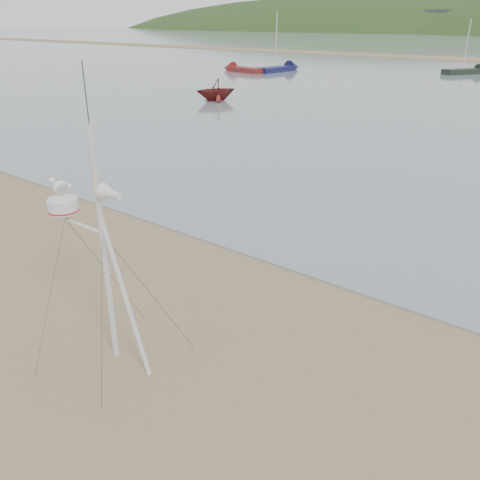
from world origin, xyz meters
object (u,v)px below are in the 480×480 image
Objects in this scene: mast_rig at (105,296)px; dinghy_red_far at (237,69)px; boat_red at (216,80)px; sailboat_dark_mid at (473,71)px; sailboat_blue_near at (285,68)px.

mast_rig reaches higher than dinghy_red_far.
boat_red is 30.38m from sailboat_dark_mid.
sailboat_blue_near is (-8.16, 20.25, -1.06)m from boat_red.
sailboat_dark_mid is (-9.03, 51.29, -0.80)m from mast_rig.
mast_rig is 0.73× the size of sailboat_blue_near.
mast_rig is 47.99m from dinghy_red_far.
sailboat_dark_mid is (16.15, 9.03, 0.00)m from sailboat_blue_near.
mast_rig is at bearing -53.40° from dinghy_red_far.
boat_red is 0.47× the size of dinghy_red_far.
boat_red is 0.49× the size of sailboat_dark_mid.
dinghy_red_far is 0.91× the size of sailboat_blue_near.
sailboat_dark_mid is at bearing 99.98° from mast_rig.
boat_red is 21.86m from sailboat_blue_near.
sailboat_blue_near reaches higher than mast_rig.
sailboat_blue_near reaches higher than dinghy_red_far.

